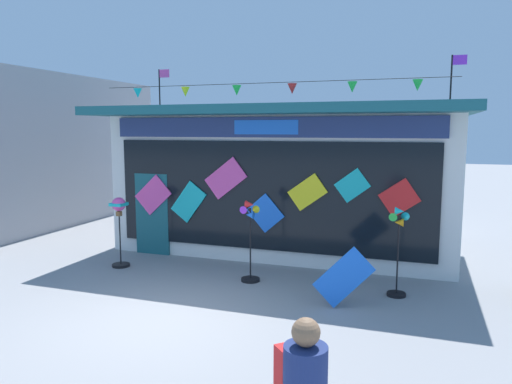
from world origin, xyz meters
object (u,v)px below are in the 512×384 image
Objects in this scene: display_kite_on_ground at (344,277)px; kite_shop_building at (289,177)px; wind_spinner_center_left at (398,244)px; wind_spinner_left at (250,236)px; wind_spinner_far_left at (119,218)px.

kite_shop_building is at bearing 117.30° from display_kite_on_ground.
wind_spinner_center_left reaches higher than display_kite_on_ground.
display_kite_on_ground is (2.01, -0.79, -0.42)m from wind_spinner_left.
wind_spinner_far_left is (-3.05, -3.20, -0.71)m from kite_shop_building.
kite_shop_building reaches higher than display_kite_on_ground.
wind_spinner_center_left reaches higher than wind_spinner_far_left.
display_kite_on_ground is (-0.85, -0.85, -0.47)m from wind_spinner_center_left.
display_kite_on_ground is at bearing -62.70° from kite_shop_building.
wind_spinner_far_left is at bearing -179.98° from wind_spinner_center_left.
kite_shop_building is 5.11× the size of wind_spinner_center_left.
display_kite_on_ground is (5.13, -0.84, -0.58)m from wind_spinner_far_left.
wind_spinner_far_left is 1.59× the size of display_kite_on_ground.
kite_shop_building is 5.45× the size of wind_spinner_far_left.
wind_spinner_center_left is (5.98, 0.00, -0.12)m from wind_spinner_far_left.
wind_spinner_center_left is at bearing 0.02° from wind_spinner_far_left.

